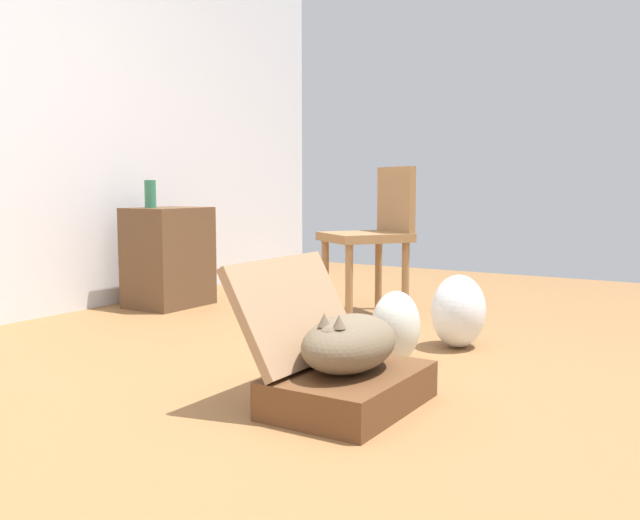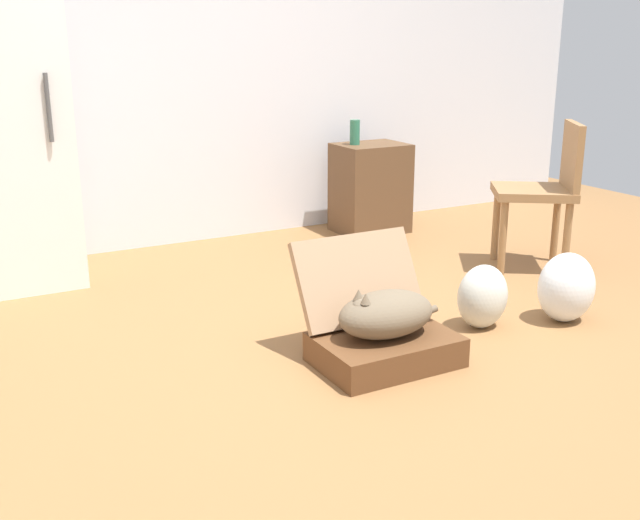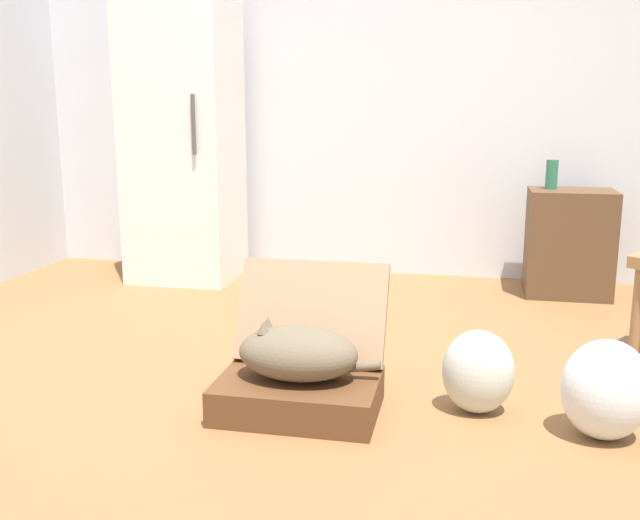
% 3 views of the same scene
% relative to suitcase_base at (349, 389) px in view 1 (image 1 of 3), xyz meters
% --- Properties ---
extents(ground_plane, '(7.68, 7.68, 0.00)m').
position_rel_suitcase_base_xyz_m(ground_plane, '(0.06, 0.14, -0.06)').
color(ground_plane, olive).
rests_on(ground_plane, ground).
extents(suitcase_base, '(0.59, 0.41, 0.13)m').
position_rel_suitcase_base_xyz_m(suitcase_base, '(0.00, 0.00, 0.00)').
color(suitcase_base, brown).
rests_on(suitcase_base, ground).
extents(suitcase_lid, '(0.59, 0.23, 0.38)m').
position_rel_suitcase_base_xyz_m(suitcase_lid, '(0.00, 0.23, 0.25)').
color(suitcase_lid, '#9B7756').
rests_on(suitcase_lid, suitcase_base).
extents(cat, '(0.52, 0.28, 0.22)m').
position_rel_suitcase_base_xyz_m(cat, '(-0.00, 0.00, 0.16)').
color(cat, brown).
rests_on(cat, suitcase_base).
extents(plastic_bag_white, '(0.26, 0.20, 0.31)m').
position_rel_suitcase_base_xyz_m(plastic_bag_white, '(0.64, 0.13, 0.09)').
color(plastic_bag_white, silver).
rests_on(plastic_bag_white, ground).
extents(plastic_bag_clear, '(0.29, 0.25, 0.35)m').
position_rel_suitcase_base_xyz_m(plastic_bag_clear, '(1.06, 0.00, 0.11)').
color(plastic_bag_clear, silver).
rests_on(plastic_bag_clear, ground).
extents(side_table, '(0.49, 0.38, 0.63)m').
position_rel_suitcase_base_xyz_m(side_table, '(1.18, 1.99, 0.25)').
color(side_table, brown).
rests_on(side_table, ground).
extents(vase_tall, '(0.07, 0.07, 0.17)m').
position_rel_suitcase_base_xyz_m(vase_tall, '(1.06, 2.01, 0.65)').
color(vase_tall, '#2D7051').
rests_on(vase_tall, side_table).
extents(chair, '(0.61, 0.59, 0.88)m').
position_rel_suitcase_base_xyz_m(chair, '(1.60, 0.73, 0.43)').
color(chair, olive).
rests_on(chair, ground).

